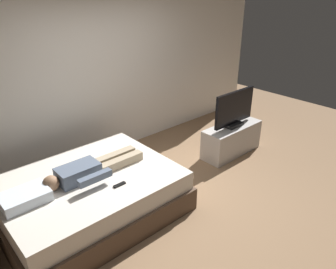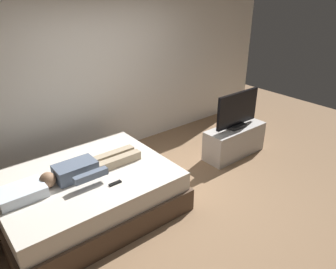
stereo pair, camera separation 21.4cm
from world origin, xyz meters
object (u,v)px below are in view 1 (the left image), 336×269
object	(u,v)px
remote	(120,185)
tv	(234,109)
tv_stand	(231,139)
person	(89,170)
bed	(90,196)
pillow	(25,197)

from	to	relation	value
remote	tv	world-z (taller)	tv
remote	tv_stand	bearing A→B (deg)	5.70
person	tv_stand	world-z (taller)	person
bed	tv_stand	world-z (taller)	bed
person	remote	world-z (taller)	person
person	tv	bearing A→B (deg)	-3.78
pillow	remote	xyz separation A→B (m)	(0.91, -0.40, -0.05)
remote	tv	size ratio (longest dim) A/B	0.17
tv_stand	tv	bearing A→B (deg)	0.00
bed	person	distance (m)	0.36
person	tv	size ratio (longest dim) A/B	1.43
remote	tv	bearing A→B (deg)	5.70
tv_stand	tv	distance (m)	0.53
bed	tv	distance (m)	2.62
pillow	tv	distance (m)	3.30
bed	remote	world-z (taller)	remote
person	tv	xyz separation A→B (m)	(2.53, -0.17, 0.16)
pillow	tv	size ratio (longest dim) A/B	0.55
person	remote	size ratio (longest dim) A/B	8.40
tv_stand	tv	xyz separation A→B (m)	(0.00, 0.00, 0.53)
bed	pillow	size ratio (longest dim) A/B	4.36
bed	tv_stand	size ratio (longest dim) A/B	1.90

